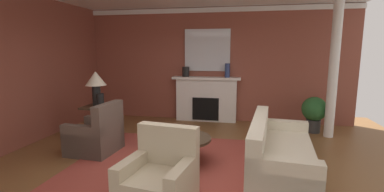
{
  "coord_description": "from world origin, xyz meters",
  "views": [
    {
      "loc": [
        0.93,
        -4.09,
        1.88
      ],
      "look_at": [
        -0.1,
        1.14,
        1.0
      ],
      "focal_mm": 25.77,
      "sensor_mm": 36.0,
      "label": 1
    }
  ],
  "objects_px": {
    "table_lamp": "(96,82)",
    "vase_mantel_left": "(186,72)",
    "vase_on_side_table": "(100,100)",
    "armchair_near_window": "(96,136)",
    "mantel_mirror": "(207,50)",
    "coffee_table": "(181,144)",
    "potted_plant": "(314,111)",
    "side_table": "(98,119)",
    "fireplace": "(206,100)",
    "sofa": "(278,155)",
    "vase_mantel_right": "(227,71)",
    "armchair_facing_fireplace": "(159,182)"
  },
  "relations": [
    {
      "from": "armchair_facing_fireplace",
      "to": "coffee_table",
      "type": "bearing_deg",
      "value": 91.57
    },
    {
      "from": "coffee_table",
      "to": "potted_plant",
      "type": "height_order",
      "value": "potted_plant"
    },
    {
      "from": "coffee_table",
      "to": "table_lamp",
      "type": "distance_m",
      "value": 2.5
    },
    {
      "from": "vase_mantel_left",
      "to": "potted_plant",
      "type": "distance_m",
      "value": 3.3
    },
    {
      "from": "table_lamp",
      "to": "potted_plant",
      "type": "xyz_separation_m",
      "value": [
        4.71,
        1.32,
        -0.73
      ]
    },
    {
      "from": "mantel_mirror",
      "to": "vase_mantel_left",
      "type": "distance_m",
      "value": 0.81
    },
    {
      "from": "armchair_facing_fireplace",
      "to": "vase_on_side_table",
      "type": "relative_size",
      "value": 3.19
    },
    {
      "from": "mantel_mirror",
      "to": "vase_mantel_right",
      "type": "relative_size",
      "value": 3.36
    },
    {
      "from": "armchair_facing_fireplace",
      "to": "side_table",
      "type": "xyz_separation_m",
      "value": [
        -2.14,
        2.33,
        0.09
      ]
    },
    {
      "from": "potted_plant",
      "to": "sofa",
      "type": "bearing_deg",
      "value": -113.05
    },
    {
      "from": "table_lamp",
      "to": "vase_mantel_right",
      "type": "relative_size",
      "value": 2.08
    },
    {
      "from": "armchair_facing_fireplace",
      "to": "vase_mantel_right",
      "type": "xyz_separation_m",
      "value": [
        0.52,
        4.16,
        1.07
      ]
    },
    {
      "from": "fireplace",
      "to": "armchair_facing_fireplace",
      "type": "bearing_deg",
      "value": -89.54
    },
    {
      "from": "table_lamp",
      "to": "potted_plant",
      "type": "height_order",
      "value": "table_lamp"
    },
    {
      "from": "fireplace",
      "to": "armchair_facing_fireplace",
      "type": "relative_size",
      "value": 1.89
    },
    {
      "from": "side_table",
      "to": "potted_plant",
      "type": "bearing_deg",
      "value": 15.67
    },
    {
      "from": "potted_plant",
      "to": "vase_mantel_right",
      "type": "bearing_deg",
      "value": 165.99
    },
    {
      "from": "fireplace",
      "to": "potted_plant",
      "type": "relative_size",
      "value": 2.16
    },
    {
      "from": "mantel_mirror",
      "to": "vase_mantel_left",
      "type": "height_order",
      "value": "mantel_mirror"
    },
    {
      "from": "armchair_facing_fireplace",
      "to": "vase_mantel_right",
      "type": "bearing_deg",
      "value": 82.93
    },
    {
      "from": "mantel_mirror",
      "to": "coffee_table",
      "type": "distance_m",
      "value": 3.39
    },
    {
      "from": "vase_mantel_right",
      "to": "potted_plant",
      "type": "distance_m",
      "value": 2.29
    },
    {
      "from": "fireplace",
      "to": "mantel_mirror",
      "type": "relative_size",
      "value": 1.49
    },
    {
      "from": "fireplace",
      "to": "side_table",
      "type": "relative_size",
      "value": 2.57
    },
    {
      "from": "potted_plant",
      "to": "side_table",
      "type": "bearing_deg",
      "value": -164.33
    },
    {
      "from": "armchair_near_window",
      "to": "vase_mantel_left",
      "type": "distance_m",
      "value": 3.07
    },
    {
      "from": "armchair_near_window",
      "to": "potted_plant",
      "type": "height_order",
      "value": "armchair_near_window"
    },
    {
      "from": "mantel_mirror",
      "to": "armchair_near_window",
      "type": "relative_size",
      "value": 1.27
    },
    {
      "from": "vase_mantel_left",
      "to": "vase_on_side_table",
      "type": "height_order",
      "value": "vase_mantel_left"
    },
    {
      "from": "armchair_near_window",
      "to": "coffee_table",
      "type": "height_order",
      "value": "armchair_near_window"
    },
    {
      "from": "fireplace",
      "to": "armchair_facing_fireplace",
      "type": "height_order",
      "value": "fireplace"
    },
    {
      "from": "vase_mantel_left",
      "to": "potted_plant",
      "type": "relative_size",
      "value": 0.32
    },
    {
      "from": "table_lamp",
      "to": "vase_mantel_left",
      "type": "height_order",
      "value": "vase_mantel_left"
    },
    {
      "from": "sofa",
      "to": "coffee_table",
      "type": "relative_size",
      "value": 2.18
    },
    {
      "from": "mantel_mirror",
      "to": "sofa",
      "type": "relative_size",
      "value": 0.55
    },
    {
      "from": "side_table",
      "to": "mantel_mirror",
      "type": "bearing_deg",
      "value": 43.52
    },
    {
      "from": "side_table",
      "to": "armchair_near_window",
      "type": "bearing_deg",
      "value": -62.37
    },
    {
      "from": "vase_mantel_right",
      "to": "mantel_mirror",
      "type": "bearing_deg",
      "value": 162.82
    },
    {
      "from": "armchair_facing_fireplace",
      "to": "potted_plant",
      "type": "height_order",
      "value": "armchair_facing_fireplace"
    },
    {
      "from": "mantel_mirror",
      "to": "table_lamp",
      "type": "relative_size",
      "value": 1.61
    },
    {
      "from": "armchair_facing_fireplace",
      "to": "table_lamp",
      "type": "relative_size",
      "value": 1.27
    },
    {
      "from": "table_lamp",
      "to": "vase_mantel_left",
      "type": "relative_size",
      "value": 2.85
    },
    {
      "from": "coffee_table",
      "to": "vase_mantel_left",
      "type": "relative_size",
      "value": 3.81
    },
    {
      "from": "vase_mantel_left",
      "to": "mantel_mirror",
      "type": "bearing_deg",
      "value": 17.18
    },
    {
      "from": "coffee_table",
      "to": "vase_on_side_table",
      "type": "bearing_deg",
      "value": 155.67
    },
    {
      "from": "side_table",
      "to": "vase_mantel_left",
      "type": "height_order",
      "value": "vase_mantel_left"
    },
    {
      "from": "vase_mantel_left",
      "to": "coffee_table",
      "type": "bearing_deg",
      "value": -79.08
    },
    {
      "from": "sofa",
      "to": "armchair_near_window",
      "type": "relative_size",
      "value": 2.3
    },
    {
      "from": "armchair_near_window",
      "to": "vase_mantel_left",
      "type": "height_order",
      "value": "vase_mantel_left"
    },
    {
      "from": "armchair_near_window",
      "to": "vase_on_side_table",
      "type": "height_order",
      "value": "vase_on_side_table"
    }
  ]
}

